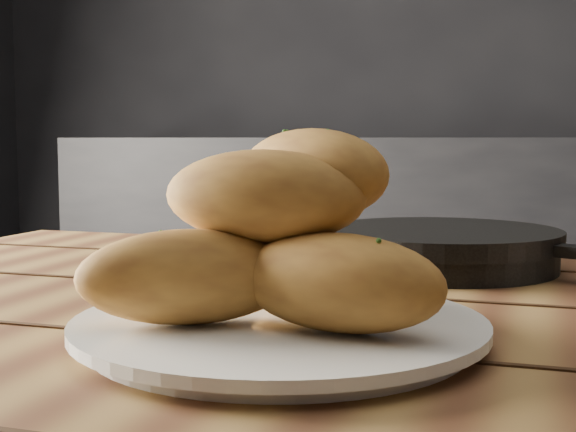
{
  "coord_description": "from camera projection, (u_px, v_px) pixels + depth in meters",
  "views": [
    {
      "loc": [
        0.09,
        -0.81,
        0.9
      ],
      "look_at": [
        -0.09,
        -0.25,
        0.84
      ],
      "focal_mm": 50.0,
      "sensor_mm": 36.0,
      "label": 1
    }
  ],
  "objects": [
    {
      "name": "skillet",
      "position": [
        442.0,
        248.0,
        0.91
      ],
      "size": [
        0.39,
        0.27,
        0.05
      ],
      "color": "black",
      "rests_on": "table"
    },
    {
      "name": "back_wall",
      "position": [
        525.0,
        1.0,
        2.64
      ],
      "size": [
        4.0,
        0.04,
        2.7
      ],
      "primitive_type": "cube",
      "color": "black",
      "rests_on": "ground"
    },
    {
      "name": "counter",
      "position": [
        514.0,
        286.0,
        2.44
      ],
      "size": [
        2.8,
        0.6,
        0.9
      ],
      "primitive_type": "cube",
      "color": "black",
      "rests_on": "ground"
    },
    {
      "name": "bread_rolls",
      "position": [
        279.0,
        238.0,
        0.57
      ],
      "size": [
        0.27,
        0.23,
        0.14
      ],
      "color": "#BC8534",
      "rests_on": "plate"
    },
    {
      "name": "plate",
      "position": [
        279.0,
        330.0,
        0.58
      ],
      "size": [
        0.3,
        0.3,
        0.02
      ],
      "color": "white",
      "rests_on": "table"
    }
  ]
}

